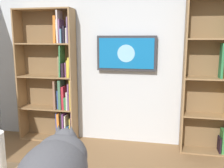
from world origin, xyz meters
TOP-DOWN VIEW (x-y plane):
  - wall_back at (0.00, -2.23)m, footprint 4.52×0.06m
  - bookshelf_left at (-1.31, -2.06)m, footprint 0.76×0.28m
  - bookshelf_right at (1.10, -2.06)m, footprint 0.91×0.28m
  - wall_mounted_tv at (-0.02, -2.15)m, footprint 0.88×0.07m
  - cat at (-0.02, 0.40)m, footprint 0.34×0.63m

SIDE VIEW (x-z plane):
  - cat at x=-0.02m, z-range 0.77..1.13m
  - bookshelf_right at x=1.10m, z-range -0.05..1.99m
  - bookshelf_left at x=-1.31m, z-range -0.03..2.11m
  - wall_back at x=0.00m, z-range 0.00..2.70m
  - wall_mounted_tv at x=-0.02m, z-range 1.14..1.65m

